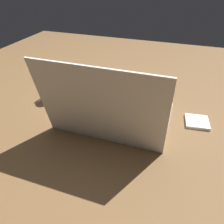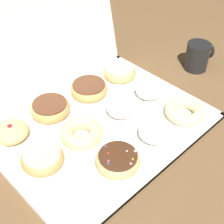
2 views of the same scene
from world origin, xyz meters
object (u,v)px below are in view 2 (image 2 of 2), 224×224
(cruller_donut_3, at_px, (185,111))
(powdered_filled_donut_0, at_px, (75,194))
(glazed_ring_donut_4, at_px, (42,158))
(coffee_mug, at_px, (198,55))
(cruller_donut_5, at_px, (81,132))
(glazed_ring_donut_11, at_px, (120,72))
(donut_box, at_px, (101,126))
(sprinkle_donut_1, at_px, (118,160))
(powdered_filled_donut_2, at_px, (154,132))
(chocolate_frosted_donut_10, at_px, (89,89))
(jelly_filled_donut_8, at_px, (11,132))
(chocolate_frosted_donut_9, at_px, (50,108))
(powdered_filled_donut_6, at_px, (121,108))
(powdered_filled_donut_7, at_px, (149,90))

(cruller_donut_3, bearing_deg, powdered_filled_donut_0, -179.90)
(glazed_ring_donut_4, bearing_deg, powdered_filled_donut_0, -93.41)
(cruller_donut_3, xyz_separation_m, coffee_mug, (0.25, 0.13, 0.02))
(cruller_donut_5, distance_m, glazed_ring_donut_11, 0.31)
(powdered_filled_donut_0, bearing_deg, cruller_donut_3, 0.10)
(cruller_donut_5, relative_size, glazed_ring_donut_11, 1.06)
(donut_box, height_order, glazed_ring_donut_11, glazed_ring_donut_11)
(donut_box, height_order, sprinkle_donut_1, sprinkle_donut_1)
(glazed_ring_donut_4, bearing_deg, donut_box, -0.61)
(donut_box, relative_size, sprinkle_donut_1, 5.16)
(powdered_filled_donut_2, height_order, coffee_mug, coffee_mug)
(chocolate_frosted_donut_10, xyz_separation_m, coffee_mug, (0.38, -0.14, 0.02))
(jelly_filled_donut_8, height_order, coffee_mug, coffee_mug)
(chocolate_frosted_donut_9, bearing_deg, glazed_ring_donut_11, -1.60)
(donut_box, relative_size, powdered_filled_donut_0, 6.29)
(powdered_filled_donut_6, bearing_deg, powdered_filled_donut_2, -92.11)
(coffee_mug, bearing_deg, cruller_donut_3, -152.32)
(jelly_filled_donut_8, relative_size, chocolate_frosted_donut_9, 0.79)
(donut_box, xyz_separation_m, chocolate_frosted_donut_9, (-0.07, 0.14, 0.03))
(cruller_donut_3, distance_m, glazed_ring_donut_4, 0.42)
(powdered_filled_donut_0, distance_m, glazed_ring_donut_4, 0.14)
(sprinkle_donut_1, relative_size, powdered_filled_donut_2, 1.32)
(glazed_ring_donut_4, xyz_separation_m, glazed_ring_donut_11, (0.40, 0.13, 0.00))
(powdered_filled_donut_6, bearing_deg, powdered_filled_donut_7, -0.04)
(powdered_filled_donut_2, height_order, cruller_donut_3, powdered_filled_donut_2)
(sprinkle_donut_1, relative_size, chocolate_frosted_donut_10, 0.95)
(cruller_donut_5, bearing_deg, jelly_filled_donut_8, 136.28)
(donut_box, bearing_deg, powdered_filled_donut_2, -63.59)
(glazed_ring_donut_4, height_order, cruller_donut_5, cruller_donut_5)
(cruller_donut_3, relative_size, powdered_filled_donut_7, 1.37)
(powdered_filled_donut_2, relative_size, glazed_ring_donut_4, 0.79)
(chocolate_frosted_donut_9, bearing_deg, cruller_donut_3, -45.48)
(coffee_mug, bearing_deg, powdered_filled_donut_0, -168.74)
(powdered_filled_donut_7, bearing_deg, chocolate_frosted_donut_10, 132.32)
(powdered_filled_donut_2, height_order, powdered_filled_donut_6, powdered_filled_donut_6)
(powdered_filled_donut_0, bearing_deg, coffee_mug, 11.26)
(donut_box, distance_m, chocolate_frosted_donut_9, 0.16)
(coffee_mug, bearing_deg, sprinkle_donut_1, -166.32)
(donut_box, bearing_deg, chocolate_frosted_donut_10, 61.97)
(cruller_donut_5, bearing_deg, sprinkle_donut_1, -88.66)
(powdered_filled_donut_2, bearing_deg, glazed_ring_donut_11, 62.65)
(powdered_filled_donut_0, height_order, glazed_ring_donut_11, powdered_filled_donut_0)
(donut_box, xyz_separation_m, powdered_filled_donut_6, (0.07, -0.01, 0.03))
(powdered_filled_donut_2, relative_size, cruller_donut_5, 0.74)
(powdered_filled_donut_2, xyz_separation_m, coffee_mug, (0.38, 0.13, 0.02))
(chocolate_frosted_donut_9, height_order, glazed_ring_donut_11, chocolate_frosted_donut_9)
(sprinkle_donut_1, xyz_separation_m, jelly_filled_donut_8, (-0.14, 0.26, 0.00))
(cruller_donut_5, height_order, coffee_mug, coffee_mug)
(donut_box, height_order, powdered_filled_donut_0, powdered_filled_donut_0)
(powdered_filled_donut_7, height_order, jelly_filled_donut_8, jelly_filled_donut_8)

